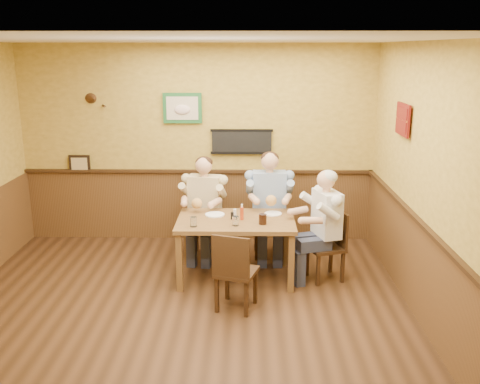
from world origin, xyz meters
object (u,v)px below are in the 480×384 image
(water_glass_mid, at_px, (235,221))
(salt_shaker, at_px, (235,213))
(chair_near_side, at_px, (236,270))
(pepper_shaker, at_px, (232,216))
(water_glass_left, at_px, (193,222))
(chair_right_end, at_px, (325,246))
(diner_white_elder, at_px, (326,231))
(dining_table, at_px, (236,226))
(chair_back_right, at_px, (269,224))
(hot_sauce_bottle, at_px, (242,213))
(diner_blue_polo, at_px, (269,210))
(cola_tumbler, at_px, (263,219))
(diner_tan_shirt, at_px, (205,213))
(chair_back_left, at_px, (205,226))

(water_glass_mid, xyz_separation_m, salt_shaker, (-0.02, 0.33, -0.01))
(chair_near_side, distance_m, water_glass_mid, 0.67)
(pepper_shaker, bearing_deg, water_glass_left, -147.48)
(chair_right_end, bearing_deg, diner_white_elder, 0.00)
(dining_table, relative_size, chair_back_right, 1.55)
(chair_near_side, height_order, hot_sauce_bottle, hot_sauce_bottle)
(chair_right_end, height_order, diner_blue_polo, diner_blue_polo)
(diner_white_elder, relative_size, water_glass_mid, 10.94)
(dining_table, relative_size, chair_near_side, 1.59)
(water_glass_left, relative_size, hot_sauce_bottle, 0.66)
(diner_white_elder, bearing_deg, chair_near_side, -71.28)
(chair_right_end, height_order, cola_tumbler, cola_tumbler)
(chair_right_end, distance_m, water_glass_left, 1.62)
(chair_near_side, xyz_separation_m, diner_tan_shirt, (-0.45, 1.48, 0.18))
(dining_table, xyz_separation_m, pepper_shaker, (-0.04, -0.00, 0.14))
(chair_back_left, relative_size, salt_shaker, 8.84)
(diner_white_elder, xyz_separation_m, pepper_shaker, (-1.12, 0.02, 0.18))
(diner_white_elder, bearing_deg, chair_right_end, 0.00)
(water_glass_mid, bearing_deg, diner_tan_shirt, 114.93)
(diner_tan_shirt, xyz_separation_m, water_glass_left, (-0.05, -0.96, 0.19))
(chair_near_side, distance_m, cola_tumbler, 0.78)
(cola_tumbler, bearing_deg, chair_back_left, 130.83)
(chair_right_end, distance_m, diner_white_elder, 0.18)
(dining_table, xyz_separation_m, water_glass_mid, (0.00, -0.24, 0.15))
(chair_back_right, bearing_deg, chair_near_side, -105.56)
(hot_sauce_bottle, bearing_deg, water_glass_mid, -107.83)
(dining_table, xyz_separation_m, water_glass_left, (-0.48, -0.28, 0.15))
(dining_table, bearing_deg, salt_shaker, 99.18)
(diner_blue_polo, relative_size, cola_tumbler, 10.78)
(diner_white_elder, relative_size, salt_shaker, 12.48)
(chair_right_end, height_order, water_glass_left, water_glass_left)
(dining_table, relative_size, water_glass_left, 12.22)
(chair_back_left, bearing_deg, chair_right_end, -16.34)
(dining_table, bearing_deg, pepper_shaker, -176.68)
(chair_back_left, xyz_separation_m, diner_white_elder, (1.50, -0.71, 0.18))
(water_glass_left, xyz_separation_m, cola_tumbler, (0.79, 0.10, 0.00))
(hot_sauce_bottle, distance_m, pepper_shaker, 0.12)
(dining_table, bearing_deg, chair_back_right, 59.59)
(chair_near_side, relative_size, pepper_shaker, 9.92)
(salt_shaker, bearing_deg, chair_near_side, -87.54)
(chair_back_left, height_order, diner_tan_shirt, diner_tan_shirt)
(chair_back_left, xyz_separation_m, water_glass_left, (-0.05, -0.96, 0.38))
(chair_near_side, xyz_separation_m, salt_shaker, (-0.04, 0.89, 0.36))
(dining_table, height_order, salt_shaker, salt_shaker)
(diner_blue_polo, xyz_separation_m, pepper_shaker, (-0.47, -0.72, 0.15))
(water_glass_left, distance_m, hot_sauce_bottle, 0.61)
(chair_near_side, relative_size, water_glass_mid, 7.88)
(chair_right_end, relative_size, diner_tan_shirt, 0.69)
(cola_tumbler, bearing_deg, diner_white_elder, 11.17)
(dining_table, distance_m, water_glass_mid, 0.28)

